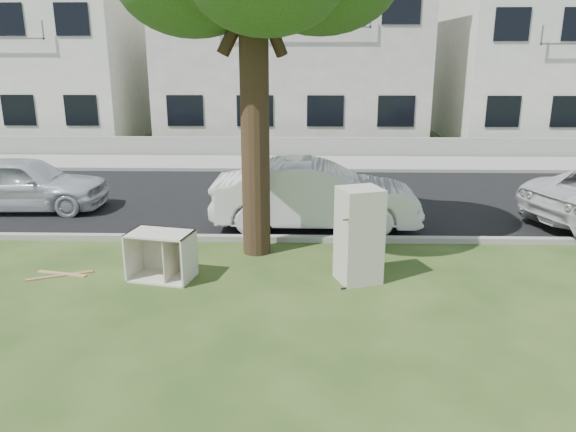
{
  "coord_description": "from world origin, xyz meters",
  "views": [
    {
      "loc": [
        0.49,
        -8.69,
        3.83
      ],
      "look_at": [
        0.25,
        0.6,
        1.1
      ],
      "focal_mm": 35.0,
      "sensor_mm": 36.0,
      "label": 1
    }
  ],
  "objects_px": {
    "fridge": "(359,235)",
    "cabinet": "(161,256)",
    "car_center": "(315,195)",
    "car_left": "(24,183)"
  },
  "relations": [
    {
      "from": "car_left",
      "to": "car_center",
      "type": "bearing_deg",
      "value": -101.65
    },
    {
      "from": "cabinet",
      "to": "car_center",
      "type": "distance_m",
      "value": 4.13
    },
    {
      "from": "fridge",
      "to": "car_left",
      "type": "xyz_separation_m",
      "value": [
        -7.88,
        4.31,
        -0.14
      ]
    },
    {
      "from": "fridge",
      "to": "car_left",
      "type": "distance_m",
      "value": 8.98
    },
    {
      "from": "fridge",
      "to": "cabinet",
      "type": "distance_m",
      "value": 3.44
    },
    {
      "from": "cabinet",
      "to": "car_left",
      "type": "distance_m",
      "value": 6.21
    },
    {
      "from": "cabinet",
      "to": "car_left",
      "type": "bearing_deg",
      "value": 148.01
    },
    {
      "from": "cabinet",
      "to": "car_center",
      "type": "xyz_separation_m",
      "value": [
        2.74,
        3.07,
        0.33
      ]
    },
    {
      "from": "fridge",
      "to": "car_center",
      "type": "height_order",
      "value": "fridge"
    },
    {
      "from": "cabinet",
      "to": "car_left",
      "type": "xyz_separation_m",
      "value": [
        -4.47,
        4.31,
        0.26
      ]
    }
  ]
}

